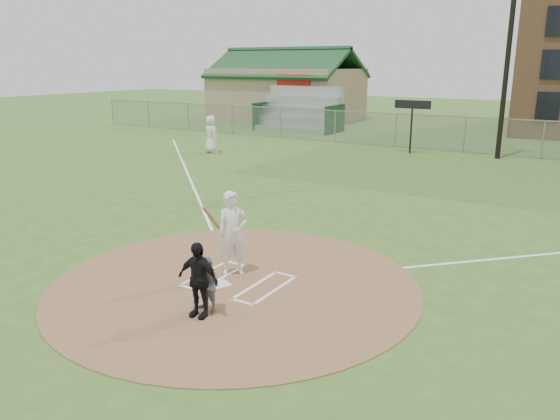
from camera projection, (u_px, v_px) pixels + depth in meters
The scene contains 14 objects.
ground at pixel (235, 284), 12.51m from camera, with size 140.00×140.00×0.00m, color #365C1F.
dirt_circle at pixel (235, 284), 12.51m from camera, with size 8.40×8.40×0.02m, color olive.
home_plate at pixel (220, 284), 12.41m from camera, with size 0.41×0.41×0.03m, color white.
foul_line_third at pixel (189, 176), 24.43m from camera, with size 0.10×24.00×0.01m, color white.
catcher at pixel (207, 285), 10.95m from camera, with size 0.56×0.44×1.16m, color gray.
umpire at pixel (198, 280), 10.71m from camera, with size 0.91×0.38×1.55m, color black.
ondeck_player at pixel (211, 134), 30.48m from camera, with size 1.01×0.66×2.07m, color silver.
batters_boxes at pixel (239, 281), 12.63m from camera, with size 2.08×1.88×0.01m.
batter_at_plate at pixel (233, 233), 12.83m from camera, with size 0.84×1.14×2.02m.
outfield_fence at pixel (465, 135), 30.43m from camera, with size 56.08×0.08×2.03m.
bleachers at pixel (298, 109), 40.23m from camera, with size 6.08×3.20×3.20m.
clubhouse at pixel (287, 92), 48.13m from camera, with size 12.20×8.71×6.23m.
light_pole at pixel (511, 27), 27.15m from camera, with size 1.20×0.30×12.22m.
scoreboard_sign at pixel (412, 110), 29.83m from camera, with size 2.00×0.10×2.93m.
Camera 1 is at (6.88, -9.43, 4.92)m, focal length 35.00 mm.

